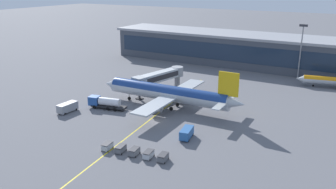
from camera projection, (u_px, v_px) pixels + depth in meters
ground_plane at (155, 122)px, 89.10m from camera, size 700.00×700.00×0.00m
apron_lead_in_line at (153, 118)px, 91.71m from camera, size 9.15×79.54×0.01m
terminal_building at (295, 54)px, 137.98m from camera, size 156.87×21.68×12.88m
main_airliner at (168, 93)px, 97.92m from camera, size 43.68×34.45×12.26m
jet_bridge at (161, 77)px, 111.00m from camera, size 7.72×20.80×6.87m
fuel_tanker at (105, 103)px, 97.76m from camera, size 11.08×4.69×3.25m
crew_van at (187, 133)px, 79.34m from camera, size 3.00×5.30×2.30m
lavatory_truck at (68, 107)px, 95.34m from camera, size 2.51×5.88×2.50m
baggage_cart_0 at (107, 146)px, 74.20m from camera, size 1.92×2.83×1.48m
baggage_cart_1 at (121, 149)px, 73.03m from camera, size 1.92×2.83×1.48m
baggage_cart_2 at (134, 152)px, 71.85m from camera, size 1.92×2.83×1.48m
baggage_cart_3 at (148, 154)px, 70.68m from camera, size 1.92×2.83×1.48m
baggage_cart_4 at (163, 157)px, 69.51m from camera, size 1.92×2.83×1.48m
apron_light_mast_0 at (301, 47)px, 124.64m from camera, size 2.80×0.50×19.46m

